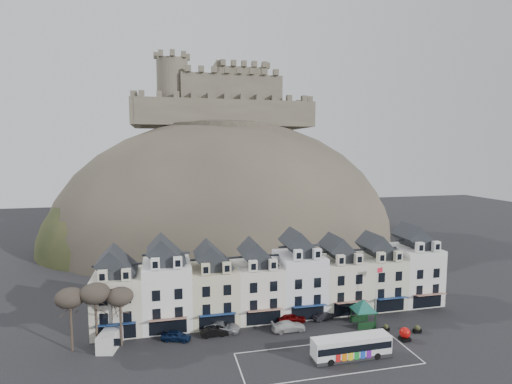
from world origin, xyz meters
TOP-DOWN VIEW (x-y plane):
  - ground at (0.00, 0.00)m, footprint 300.00×300.00m
  - coach_bay_markings at (2.00, 1.25)m, footprint 22.00×7.50m
  - townhouse_terrace at (0.15, 15.97)m, footprint 54.40×9.35m
  - castle_hill at (1.25, 68.95)m, footprint 100.00×76.00m
  - castle at (0.51, 75.93)m, footprint 50.20×22.20m
  - tree_left_far at (-29.00, 10.50)m, footprint 3.61×3.61m
  - tree_left_mid at (-26.00, 10.50)m, footprint 3.78×3.78m
  - tree_left_near at (-23.00, 10.50)m, footprint 3.43×3.43m
  - bus at (4.82, 0.69)m, footprint 9.93×2.43m
  - bus_shelter at (10.74, 8.74)m, footprint 6.26×6.26m
  - red_buoy at (13.97, 3.25)m, footprint 1.44×1.44m
  - flagpole at (13.54, 9.99)m, footprint 1.17×0.36m
  - white_van at (-24.32, 10.49)m, footprint 3.17×5.26m
  - planter_west at (17.00, 4.84)m, footprint 1.15×0.78m
  - planter_east at (13.00, 6.34)m, footprint 1.05×0.71m
  - car_navy at (-16.00, 10.23)m, footprint 4.25×2.81m
  - car_black at (-10.80, 10.39)m, footprint 3.83×1.45m
  - car_silver at (-9.60, 11.39)m, footprint 5.44×3.87m
  - car_white at (-0.40, 9.50)m, footprint 4.89×2.08m
  - car_maroon at (0.80, 12.00)m, footprint 4.41×1.89m
  - car_charcoal at (6.00, 12.00)m, footprint 3.98×2.40m

SIDE VIEW (x-z plane):
  - ground at x=0.00m, z-range 0.00..0.00m
  - coach_bay_markings at x=2.00m, z-range -0.01..0.01m
  - castle_hill at x=1.25m, z-range -33.89..34.11m
  - planter_east at x=13.00m, z-range -0.02..0.99m
  - planter_west at x=17.00m, z-range -0.02..1.09m
  - car_charcoal at x=6.00m, z-range 0.00..1.24m
  - car_black at x=-10.80m, z-range 0.00..1.25m
  - car_navy at x=-16.00m, z-range 0.00..1.35m
  - car_silver at x=-9.60m, z-range 0.00..1.40m
  - car_white at x=-0.40m, z-range 0.00..1.41m
  - car_maroon at x=0.80m, z-range 0.00..1.48m
  - red_buoy at x=13.97m, z-range 0.02..1.81m
  - white_van at x=-24.32m, z-range 0.00..2.24m
  - bus at x=4.82m, z-range 0.15..2.94m
  - bus_shelter at x=10.74m, z-range 1.10..5.07m
  - flagpole at x=13.54m, z-range 0.59..8.85m
  - townhouse_terrace at x=0.15m, z-range -0.60..11.20m
  - tree_left_near at x=-23.00m, z-range 2.64..10.47m
  - tree_left_far at x=-29.00m, z-range 2.78..11.02m
  - tree_left_mid at x=-26.00m, z-range 2.92..11.56m
  - castle at x=0.51m, z-range 29.19..51.19m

